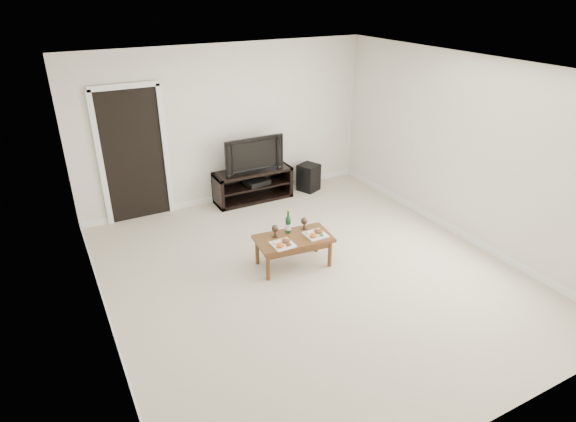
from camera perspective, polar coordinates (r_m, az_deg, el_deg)
The scene contains 14 objects.
floor at distance 6.34m, azimuth 2.66°, elevation -7.42°, with size 5.50×5.50×0.00m, color beige.
back_wall at distance 8.11m, azimuth -7.27°, elevation 10.04°, with size 5.00×0.04×2.60m, color silver.
ceiling at distance 5.38m, azimuth 3.25°, elevation 16.67°, with size 5.00×5.50×0.04m, color white.
doorway at distance 7.77m, azimuth -17.81°, elevation 6.17°, with size 0.90×0.02×2.05m, color black.
media_console at distance 8.31m, azimuth -4.16°, elevation 3.09°, with size 1.34×0.45×0.55m, color black.
television at distance 8.11m, azimuth -4.29°, elevation 6.84°, with size 1.04×0.14×0.60m, color black.
av_receiver at distance 8.31m, azimuth -3.74°, elevation 3.47°, with size 0.40×0.30×0.08m, color black.
subwoofer at distance 8.71m, azimuth 2.45°, elevation 4.00°, with size 0.32×0.32×0.49m, color black.
coffee_table at distance 6.41m, azimuth 0.64°, elevation -4.77°, with size 0.99×0.54×0.42m, color brown.
plate_left at distance 6.11m, azimuth -0.63°, elevation -3.79°, with size 0.27×0.27×0.07m, color white.
plate_right at distance 6.35m, azimuth 3.29°, elevation -2.62°, with size 0.27×0.27×0.07m, color white.
wine_bottle at distance 6.34m, azimuth 0.02°, elevation -1.16°, with size 0.07×0.07×0.35m, color #103A1B.
goblet_left at distance 6.28m, azimuth -1.55°, elevation -2.36°, with size 0.09×0.09×0.17m, color #3A2D20, non-canonical shape.
goblet_right at distance 6.48m, azimuth 1.92°, elevation -1.47°, with size 0.09×0.09×0.17m, color #3A2D20, non-canonical shape.
Camera 1 is at (-2.75, -4.54, 3.46)m, focal length 30.00 mm.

